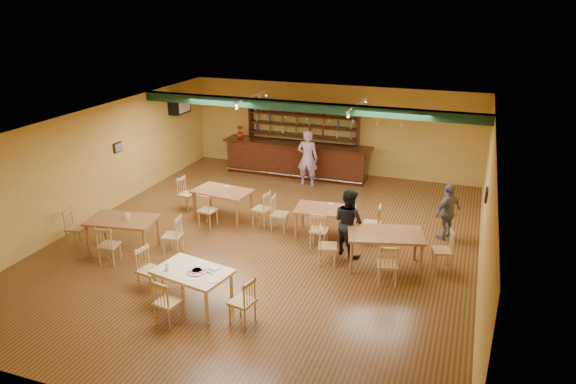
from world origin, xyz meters
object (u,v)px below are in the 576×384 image
at_px(dining_table_c, 124,234).
at_px(dining_table_d, 384,250).
at_px(patron_right_a, 348,222).
at_px(dining_table_b, 325,222).
at_px(patron_bar, 307,158).
at_px(bar_counter, 297,159).
at_px(dining_table_a, 223,204).
at_px(near_table, 193,288).

relative_size(dining_table_c, dining_table_d, 0.95).
relative_size(dining_table_c, patron_right_a, 0.97).
bearing_deg(patron_right_a, dining_table_c, 50.18).
height_order(dining_table_b, patron_bar, patron_bar).
height_order(bar_counter, dining_table_d, bar_counter).
relative_size(dining_table_a, patron_right_a, 0.95).
bearing_deg(dining_table_c, patron_bar, 55.41).
xyz_separation_m(dining_table_b, dining_table_d, (1.73, -1.15, 0.04)).
distance_m(dining_table_b, dining_table_d, 2.08).
xyz_separation_m(dining_table_c, patron_right_a, (5.12, 1.59, 0.42)).
height_order(dining_table_c, patron_bar, patron_bar).
distance_m(near_table, patron_bar, 7.53).
relative_size(dining_table_a, near_table, 1.07).
bearing_deg(dining_table_d, patron_bar, 110.74).
xyz_separation_m(dining_table_a, patron_bar, (1.39, 3.26, 0.52)).
bearing_deg(patron_bar, dining_table_a, 63.09).
distance_m(dining_table_b, patron_bar, 3.87).
bearing_deg(patron_bar, dining_table_d, 121.73).
xyz_separation_m(dining_table_a, dining_table_d, (4.71, -1.37, 0.03)).
height_order(bar_counter, patron_right_a, patron_right_a).
relative_size(near_table, patron_bar, 0.80).
distance_m(dining_table_a, dining_table_d, 4.90).
bearing_deg(dining_table_a, dining_table_b, 2.86).
height_order(near_table, patron_right_a, patron_right_a).
distance_m(dining_table_a, patron_right_a, 3.94).
relative_size(dining_table_b, dining_table_d, 0.89).
distance_m(dining_table_a, dining_table_b, 2.99).
xyz_separation_m(dining_table_c, near_table, (2.81, -1.63, -0.01)).
bearing_deg(patron_bar, near_table, 86.72).
bearing_deg(dining_table_d, near_table, -153.32).
height_order(bar_counter, near_table, bar_counter).
xyz_separation_m(dining_table_b, patron_right_a, (0.80, -0.80, 0.44)).
bearing_deg(dining_table_c, bar_counter, 63.05).
bearing_deg(patron_bar, patron_right_a, 115.27).
height_order(dining_table_b, dining_table_d, dining_table_d).
bearing_deg(patron_right_a, near_table, 87.21).
xyz_separation_m(dining_table_d, patron_bar, (-3.32, 4.64, 0.49)).
height_order(bar_counter, dining_table_b, bar_counter).
height_order(dining_table_b, patron_right_a, patron_right_a).
bearing_deg(bar_counter, near_table, -85.08).
relative_size(dining_table_b, patron_right_a, 0.91).
distance_m(dining_table_c, near_table, 3.24).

